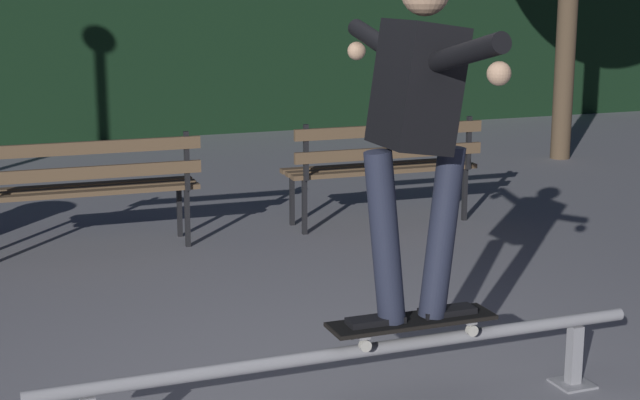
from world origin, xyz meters
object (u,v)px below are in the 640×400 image
object	(u,v)px
skateboard	(412,322)
park_bench_left_center	(384,161)
park_bench_leftmost	(89,181)
skateboarder	(417,116)
grind_rail	(354,362)

from	to	relation	value
skateboard	park_bench_left_center	bearing A→B (deg)	67.56
park_bench_leftmost	park_bench_left_center	xyz separation A→B (m)	(2.35, 0.00, 0.00)
skateboarder	park_bench_left_center	xyz separation A→B (m)	(1.37, 3.32, -0.84)
skateboarder	park_bench_leftmost	xyz separation A→B (m)	(-0.98, 3.32, -0.84)
skateboarder	park_bench_leftmost	world-z (taller)	skateboarder
skateboard	park_bench_left_center	size ratio (longest dim) A/B	0.49
skateboard	park_bench_leftmost	distance (m)	3.46
grind_rail	park_bench_left_center	size ratio (longest dim) A/B	1.77
grind_rail	park_bench_leftmost	world-z (taller)	park_bench_leftmost
park_bench_leftmost	grind_rail	bearing A→B (deg)	-78.15
park_bench_left_center	park_bench_leftmost	bearing A→B (deg)	180.00
skateboard	skateboarder	bearing A→B (deg)	0.22
grind_rail	skateboarder	bearing A→B (deg)	0.00
skateboard	park_bench_leftmost	xyz separation A→B (m)	(-0.98, 3.32, 0.10)
skateboarder	park_bench_left_center	distance (m)	3.69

